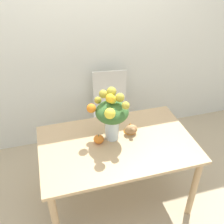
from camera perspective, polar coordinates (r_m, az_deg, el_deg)
name	(u,v)px	position (r m, az deg, el deg)	size (l,w,h in m)	color
ground_plane	(116,196)	(2.90, 0.96, -17.81)	(12.00, 12.00, 0.00)	tan
wall_back	(89,36)	(3.02, -5.11, 16.09)	(8.00, 0.06, 2.70)	silver
dining_table	(117,151)	(2.43, 1.10, -8.46)	(1.38, 0.87, 0.74)	tan
flower_vase	(111,113)	(2.26, -0.13, -0.33)	(0.36, 0.35, 0.49)	silver
pumpkin	(99,139)	(2.34, -2.91, -5.91)	(0.09, 0.09, 0.09)	orange
turkey_figurine	(131,128)	(2.45, 4.05, -3.52)	(0.12, 0.16, 0.10)	#A87A4C
dining_chair_near_window	(111,112)	(3.16, -0.21, 0.10)	(0.48, 0.48, 0.99)	silver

